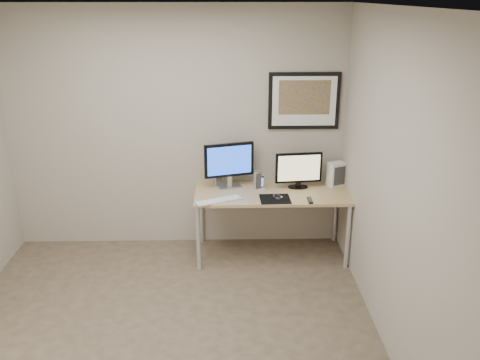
{
  "coord_description": "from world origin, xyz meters",
  "views": [
    {
      "loc": [
        0.55,
        -3.58,
        2.68
      ],
      "look_at": [
        0.66,
        1.1,
        0.96
      ],
      "focal_mm": 38.0,
      "sensor_mm": 36.0,
      "label": 1
    }
  ],
  "objects_px": {
    "speaker_right": "(257,180)",
    "desk": "(271,198)",
    "monitor_tv": "(299,169)",
    "fan_unit": "(336,174)",
    "phone_dock": "(261,183)",
    "keyboard": "(219,200)",
    "monitor_large": "(229,163)",
    "framed_art": "(304,101)",
    "speaker_left": "(218,178)"
  },
  "relations": [
    {
      "from": "speaker_right",
      "to": "desk",
      "type": "bearing_deg",
      "value": -46.97
    },
    {
      "from": "monitor_tv",
      "to": "fan_unit",
      "type": "xyz_separation_m",
      "value": [
        0.42,
        0.07,
        -0.08
      ]
    },
    {
      "from": "phone_dock",
      "to": "keyboard",
      "type": "bearing_deg",
      "value": -168.51
    },
    {
      "from": "monitor_large",
      "to": "speaker_right",
      "type": "xyz_separation_m",
      "value": [
        0.3,
        -0.06,
        -0.17
      ]
    },
    {
      "from": "monitor_large",
      "to": "phone_dock",
      "type": "bearing_deg",
      "value": -27.18
    },
    {
      "from": "framed_art",
      "to": "fan_unit",
      "type": "xyz_separation_m",
      "value": [
        0.36,
        -0.16,
        -0.76
      ]
    },
    {
      "from": "desk",
      "to": "monitor_tv",
      "type": "xyz_separation_m",
      "value": [
        0.29,
        0.11,
        0.27
      ]
    },
    {
      "from": "desk",
      "to": "fan_unit",
      "type": "xyz_separation_m",
      "value": [
        0.71,
        0.17,
        0.19
      ]
    },
    {
      "from": "monitor_large",
      "to": "phone_dock",
      "type": "height_order",
      "value": "monitor_large"
    },
    {
      "from": "monitor_tv",
      "to": "keyboard",
      "type": "bearing_deg",
      "value": -163.41
    },
    {
      "from": "desk",
      "to": "phone_dock",
      "type": "relative_size",
      "value": 11.28
    },
    {
      "from": "monitor_large",
      "to": "speaker_right",
      "type": "distance_m",
      "value": 0.35
    },
    {
      "from": "speaker_left",
      "to": "keyboard",
      "type": "bearing_deg",
      "value": -99.35
    },
    {
      "from": "phone_dock",
      "to": "fan_unit",
      "type": "height_order",
      "value": "fan_unit"
    },
    {
      "from": "speaker_left",
      "to": "fan_unit",
      "type": "height_order",
      "value": "fan_unit"
    },
    {
      "from": "speaker_left",
      "to": "phone_dock",
      "type": "relative_size",
      "value": 1.41
    },
    {
      "from": "monitor_large",
      "to": "speaker_right",
      "type": "bearing_deg",
      "value": -26.95
    },
    {
      "from": "monitor_tv",
      "to": "speaker_left",
      "type": "xyz_separation_m",
      "value": [
        -0.85,
        0.07,
        -0.11
      ]
    },
    {
      "from": "desk",
      "to": "speaker_right",
      "type": "height_order",
      "value": "speaker_right"
    },
    {
      "from": "speaker_right",
      "to": "keyboard",
      "type": "height_order",
      "value": "speaker_right"
    },
    {
      "from": "monitor_large",
      "to": "fan_unit",
      "type": "relative_size",
      "value": 2.03
    },
    {
      "from": "phone_dock",
      "to": "speaker_right",
      "type": "bearing_deg",
      "value": 142.02
    },
    {
      "from": "framed_art",
      "to": "speaker_left",
      "type": "distance_m",
      "value": 1.22
    },
    {
      "from": "framed_art",
      "to": "fan_unit",
      "type": "relative_size",
      "value": 2.91
    },
    {
      "from": "monitor_large",
      "to": "fan_unit",
      "type": "bearing_deg",
      "value": -14.43
    },
    {
      "from": "desk",
      "to": "phone_dock",
      "type": "bearing_deg",
      "value": 143.57
    },
    {
      "from": "desk",
      "to": "monitor_large",
      "type": "bearing_deg",
      "value": 161.6
    },
    {
      "from": "monitor_large",
      "to": "phone_dock",
      "type": "distance_m",
      "value": 0.4
    },
    {
      "from": "monitor_tv",
      "to": "speaker_right",
      "type": "bearing_deg",
      "value": 176.22
    },
    {
      "from": "speaker_right",
      "to": "framed_art",
      "type": "bearing_deg",
      "value": 10.12
    },
    {
      "from": "desk",
      "to": "monitor_large",
      "type": "relative_size",
      "value": 3.06
    },
    {
      "from": "desk",
      "to": "phone_dock",
      "type": "xyz_separation_m",
      "value": [
        -0.11,
        0.08,
        0.14
      ]
    },
    {
      "from": "phone_dock",
      "to": "keyboard",
      "type": "xyz_separation_m",
      "value": [
        -0.44,
        -0.32,
        -0.06
      ]
    },
    {
      "from": "monitor_large",
      "to": "phone_dock",
      "type": "xyz_separation_m",
      "value": [
        0.34,
        -0.07,
        -0.2
      ]
    },
    {
      "from": "speaker_right",
      "to": "fan_unit",
      "type": "distance_m",
      "value": 0.86
    },
    {
      "from": "framed_art",
      "to": "fan_unit",
      "type": "distance_m",
      "value": 0.86
    },
    {
      "from": "monitor_tv",
      "to": "keyboard",
      "type": "height_order",
      "value": "monitor_tv"
    },
    {
      "from": "monitor_tv",
      "to": "keyboard",
      "type": "relative_size",
      "value": 1.03
    },
    {
      "from": "framed_art",
      "to": "keyboard",
      "type": "xyz_separation_m",
      "value": [
        -0.9,
        -0.58,
        -0.88
      ]
    },
    {
      "from": "speaker_left",
      "to": "speaker_right",
      "type": "relative_size",
      "value": 1.0
    },
    {
      "from": "framed_art",
      "to": "speaker_left",
      "type": "xyz_separation_m",
      "value": [
        -0.91,
        -0.16,
        -0.79
      ]
    },
    {
      "from": "speaker_right",
      "to": "monitor_tv",
      "type": "bearing_deg",
      "value": -13.56
    },
    {
      "from": "desk",
      "to": "speaker_left",
      "type": "bearing_deg",
      "value": 162.6
    },
    {
      "from": "monitor_large",
      "to": "speaker_left",
      "type": "relative_size",
      "value": 2.62
    },
    {
      "from": "phone_dock",
      "to": "monitor_tv",
      "type": "bearing_deg",
      "value": -20.81
    },
    {
      "from": "monitor_tv",
      "to": "speaker_left",
      "type": "relative_size",
      "value": 2.49
    },
    {
      "from": "monitor_large",
      "to": "speaker_right",
      "type": "relative_size",
      "value": 2.62
    },
    {
      "from": "monitor_large",
      "to": "speaker_left",
      "type": "bearing_deg",
      "value": 150.87
    },
    {
      "from": "monitor_tv",
      "to": "speaker_left",
      "type": "bearing_deg",
      "value": 169.22
    },
    {
      "from": "desk",
      "to": "speaker_left",
      "type": "distance_m",
      "value": 0.61
    }
  ]
}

